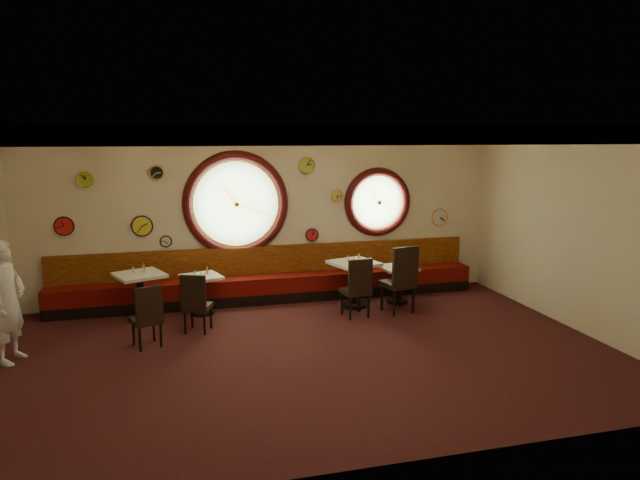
{
  "coord_description": "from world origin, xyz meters",
  "views": [
    {
      "loc": [
        -1.74,
        -7.65,
        3.1
      ],
      "look_at": [
        0.45,
        0.8,
        1.5
      ],
      "focal_mm": 32.0,
      "sensor_mm": 36.0,
      "label": 1
    }
  ],
  "objects": [
    {
      "name": "table_b",
      "position": [
        -1.32,
        2.22,
        0.44
      ],
      "size": [
        0.79,
        0.79,
        0.7
      ],
      "color": "black",
      "rests_on": "floor"
    },
    {
      "name": "wall_clock_6",
      "position": [
        -2.0,
        2.96,
        2.45
      ],
      "size": [
        0.24,
        0.03,
        0.24
      ],
      "primitive_type": "cylinder",
      "rotation": [
        1.57,
        0.0,
        0.0
      ],
      "color": "black",
      "rests_on": "wall_back"
    },
    {
      "name": "wall_clock_1",
      "position": [
        0.85,
        2.96,
        1.2
      ],
      "size": [
        0.24,
        0.03,
        0.24
      ],
      "primitive_type": "cylinder",
      "rotation": [
        1.57,
        0.0,
        0.0
      ],
      "color": "red",
      "rests_on": "wall_back"
    },
    {
      "name": "wall_clock_7",
      "position": [
        -2.3,
        2.96,
        1.5
      ],
      "size": [
        0.36,
        0.03,
        0.36
      ],
      "primitive_type": "cylinder",
      "rotation": [
        1.57,
        0.0,
        0.0
      ],
      "color": "yellow",
      "rests_on": "wall_back"
    },
    {
      "name": "condiment_d_bottle",
      "position": [
        2.37,
        2.15,
        0.77
      ],
      "size": [
        0.05,
        0.05,
        0.16
      ],
      "primitive_type": "cylinder",
      "color": "gold",
      "rests_on": "table_d"
    },
    {
      "name": "chair_a",
      "position": [
        -2.17,
        0.76,
        0.55
      ],
      "size": [
        0.51,
        0.51,
        0.59
      ],
      "rotation": [
        0.0,
        0.0,
        0.35
      ],
      "color": "black",
      "rests_on": "floor"
    },
    {
      "name": "porthole_left_glass",
      "position": [
        -0.6,
        3.0,
        1.85
      ],
      "size": [
        1.66,
        0.02,
        1.66
      ],
      "primitive_type": "cylinder",
      "rotation": [
        1.57,
        0.0,
        0.0
      ],
      "color": "#99C979",
      "rests_on": "wall_back"
    },
    {
      "name": "waiter",
      "position": [
        -4.0,
        0.71,
        0.86
      ],
      "size": [
        0.56,
        0.72,
        1.72
      ],
      "primitive_type": "imported",
      "rotation": [
        0.0,
        0.0,
        1.31
      ],
      "color": "white",
      "rests_on": "floor"
    },
    {
      "name": "table_c",
      "position": [
        1.4,
        1.99,
        0.53
      ],
      "size": [
        0.95,
        0.95,
        0.84
      ],
      "color": "black",
      "rests_on": "floor"
    },
    {
      "name": "wall_back",
      "position": [
        0.0,
        3.0,
        1.6
      ],
      "size": [
        9.0,
        0.02,
        3.2
      ],
      "primitive_type": "cube",
      "color": "beige",
      "rests_on": "floor"
    },
    {
      "name": "floor",
      "position": [
        0.0,
        0.0,
        0.0
      ],
      "size": [
        9.0,
        6.0,
        0.0
      ],
      "primitive_type": "cube",
      "color": "black",
      "rests_on": "ground"
    },
    {
      "name": "condiment_c_salt",
      "position": [
        1.3,
        2.02,
        0.9
      ],
      "size": [
        0.04,
        0.04,
        0.11
      ],
      "primitive_type": "cylinder",
      "color": "silver",
      "rests_on": "table_c"
    },
    {
      "name": "porthole_right_glass",
      "position": [
        2.2,
        3.0,
        1.8
      ],
      "size": [
        1.1,
        0.02,
        1.1
      ],
      "primitive_type": "cylinder",
      "rotation": [
        1.57,
        0.0,
        0.0
      ],
      "color": "#99C979",
      "rests_on": "wall_back"
    },
    {
      "name": "porthole_right_frame",
      "position": [
        2.2,
        2.98,
        1.8
      ],
      "size": [
        1.38,
        0.18,
        1.38
      ],
      "primitive_type": "torus",
      "rotation": [
        1.57,
        0.0,
        0.0
      ],
      "color": "#370A0A",
      "rests_on": "wall_back"
    },
    {
      "name": "wall_front",
      "position": [
        0.0,
        -3.0,
        1.6
      ],
      "size": [
        9.0,
        0.02,
        3.2
      ],
      "primitive_type": "cube",
      "color": "beige",
      "rests_on": "floor"
    },
    {
      "name": "chair_b",
      "position": [
        -1.47,
        1.24,
        0.55
      ],
      "size": [
        0.53,
        0.53,
        0.6
      ],
      "rotation": [
        0.0,
        0.0,
        -0.38
      ],
      "color": "black",
      "rests_on": "floor"
    },
    {
      "name": "wall_clock_4",
      "position": [
        -3.6,
        2.96,
        1.55
      ],
      "size": [
        0.32,
        0.03,
        0.32
      ],
      "primitive_type": "cylinder",
      "rotation": [
        1.57,
        0.0,
        0.0
      ],
      "color": "red",
      "rests_on": "wall_back"
    },
    {
      "name": "banquette_seat",
      "position": [
        0.0,
        2.72,
        0.35
      ],
      "size": [
        8.0,
        0.55,
        0.3
      ],
      "primitive_type": "cube",
      "color": "#580907",
      "rests_on": "banquette_base"
    },
    {
      "name": "wall_right",
      "position": [
        4.5,
        0.0,
        1.6
      ],
      "size": [
        0.02,
        6.0,
        3.2
      ],
      "primitive_type": "cube",
      "color": "beige",
      "rests_on": "floor"
    },
    {
      "name": "porthole_right_ring",
      "position": [
        2.2,
        2.95,
        1.8
      ],
      "size": [
        1.09,
        0.03,
        1.09
      ],
      "primitive_type": "torus",
      "rotation": [
        1.57,
        0.0,
        0.0
      ],
      "color": "gold",
      "rests_on": "wall_back"
    },
    {
      "name": "condiment_b_salt",
      "position": [
        -1.43,
        2.24,
        0.75
      ],
      "size": [
        0.04,
        0.04,
        0.1
      ],
      "primitive_type": "cylinder",
      "color": "silver",
      "rests_on": "table_b"
    },
    {
      "name": "condiment_b_bottle",
      "position": [
        -1.21,
        2.34,
        0.77
      ],
      "size": [
        0.04,
        0.04,
        0.14
      ],
      "primitive_type": "cylinder",
      "color": "gold",
      "rests_on": "table_b"
    },
    {
      "name": "wall_clock_8",
      "position": [
        -1.9,
        2.96,
        1.2
      ],
      "size": [
        0.2,
        0.03,
        0.2
      ],
      "primitive_type": "cylinder",
      "rotation": [
        1.57,
        0.0,
        0.0
      ],
      "color": "silver",
      "rests_on": "wall_back"
    },
    {
      "name": "banquette_base",
      "position": [
        0.0,
        2.72,
        0.1
      ],
      "size": [
        8.0,
        0.55,
        0.2
      ],
      "primitive_type": "cube",
      "color": "black",
      "rests_on": "floor"
    },
    {
      "name": "molding_front",
      "position": [
        0.0,
        -2.95,
        3.11
      ],
      "size": [
        9.0,
        0.1,
        0.18
      ],
      "primitive_type": "cube",
      "color": "#370A0A",
      "rests_on": "wall_back"
    },
    {
      "name": "wall_clock_3",
      "position": [
        0.75,
        2.96,
        2.55
      ],
      "size": [
        0.3,
        0.03,
        0.3
      ],
      "primitive_type": "cylinder",
      "rotation": [
        1.57,
        0.0,
        0.0
      ],
      "color": "#96B338",
      "rests_on": "wall_back"
    },
    {
      "name": "wall_clock_0",
      "position": [
        3.55,
        2.96,
        1.45
      ],
      "size": [
        0.34,
        0.03,
        0.34
      ],
      "primitive_type": "cylinder",
      "rotation": [
        1.57,
        0.0,
        0.0
      ],
      "color": "silver",
      "rests_on": "wall_back"
    },
    {
      "name": "condiment_d_pepper",
      "position": [
        2.29,
        2.02,
        0.75
      ],
      "size": [
        0.04,
        0.04,
        0.11
      ],
      "primitive_type": "cylinder",
      "color": "#B9B9BE",
      "rests_on": "table_d"
    },
    {
      "name": "condiment_a_salt",
      "position": [
        -2.44,
        2.23,
        0.87
      ],
      "size": [
        0.04,
        0.04,
        0.1
      ],
      "primitive_type": "cylinder",
      "color": "silver",
      "rests_on": "table_a"
    },
    {
      "name": "banquette_back",
      "position": [
        0.0,
        2.94,
        0.75
      ],
      "size": [
        8.0,
        0.1,
        0.55
      ],
      "primitive_type": "cube",
      "color": "#5F0F07",
      "rests_on": "wall_back"
    },
    {
      "name": "condiment_d_salt",
      "position": [
        2.23,
        2.08,
        0.75
      ],
      "size": [
        0.04,
        0.04,
        0.11
      ],
      "primitive_type": "cylinder",
      "color": "silver",
      "rests_on": "table_d"
    },
    {
      "name": "molding_back",
      "position": [
        0.0,
        2.95,
        3.11
      ],
      "size": [
        9.0,
        0.1,
        0.18
      ],
      "primitive_type": "cube",
      "color": "#370A0A",
      "rests_on": "wall_back"
    },
    {
      "name": "table_d",
      "position": [
        2.28,
        2.04,
        0.44
      ],
      "size": [
        0.67,
        0.67,
        0.69
      ],
      "color": "black",
      "rests_on": "floor"
    },
    {
      "name": "condiment_a_bottle",
      "position": [
        -2.27,
        2.21,
        0.89
      ],
      "size": [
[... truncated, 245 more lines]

